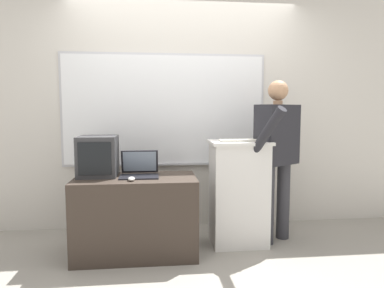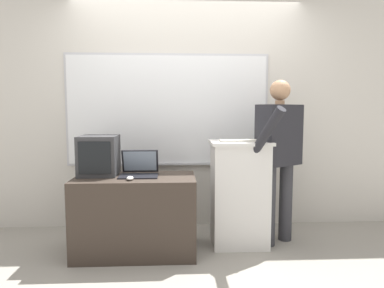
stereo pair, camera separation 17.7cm
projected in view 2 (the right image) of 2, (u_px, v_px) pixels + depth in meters
The scene contains 9 objects.
ground_plane at pixel (192, 269), 2.83m from camera, with size 30.00×30.00×0.00m, color gray.
back_wall at pixel (186, 110), 3.87m from camera, with size 6.40×0.17×2.64m.
lectern_podium at pixel (239, 193), 3.32m from camera, with size 0.57×0.45×1.02m.
side_desk at pixel (136, 215), 3.14m from camera, with size 1.08×0.58×0.71m.
person_presenter at pixel (279, 150), 3.32m from camera, with size 0.61×0.71×1.60m.
laptop at pixel (139, 168), 3.17m from camera, with size 0.35×0.32×0.23m.
wireless_keyboard at pixel (240, 141), 3.22m from camera, with size 0.39×0.13×0.02m.
computer_mouse_by_laptop at pixel (130, 178), 2.94m from camera, with size 0.06×0.10×0.03m.
crt_monitor at pixel (99, 155), 3.16m from camera, with size 0.34×0.36×0.37m.
Camera 2 is at (-0.14, -2.71, 1.31)m, focal length 32.00 mm.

